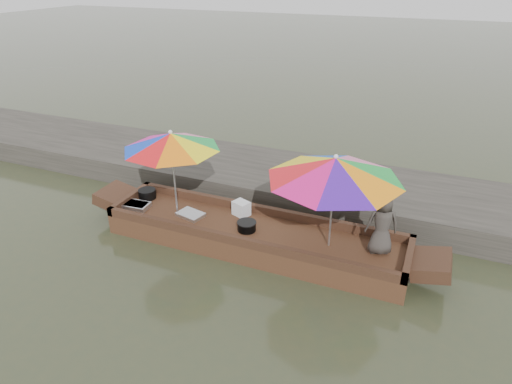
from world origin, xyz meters
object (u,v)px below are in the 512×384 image
at_px(charcoal_grill, 247,226).
at_px(boat_hull, 254,237).
at_px(tray_scallop, 191,214).
at_px(umbrella_stern, 332,202).
at_px(tray_crayfish, 136,206).
at_px(umbrella_bow, 174,173).
at_px(cooking_pot, 147,194).
at_px(supply_bag, 241,208).
at_px(vendor, 382,224).

bearing_deg(charcoal_grill, boat_hull, 45.31).
bearing_deg(tray_scallop, umbrella_stern, 0.69).
relative_size(tray_crayfish, umbrella_bow, 0.28).
distance_m(tray_crayfish, umbrella_stern, 3.65).
bearing_deg(boat_hull, tray_scallop, -178.56).
distance_m(cooking_pot, tray_scallop, 1.16).
distance_m(cooking_pot, charcoal_grill, 2.26).
relative_size(boat_hull, cooking_pot, 15.61).
height_order(charcoal_grill, supply_bag, supply_bag).
bearing_deg(umbrella_bow, cooking_pot, 162.22).
height_order(cooking_pot, tray_crayfish, cooking_pot).
height_order(vendor, umbrella_stern, umbrella_stern).
bearing_deg(cooking_pot, vendor, -1.95).
bearing_deg(charcoal_grill, tray_crayfish, -178.38).
distance_m(tray_crayfish, supply_bag, 1.95).
xyz_separation_m(tray_crayfish, tray_scallop, (1.07, 0.12, -0.01)).
bearing_deg(tray_crayfish, umbrella_stern, 2.45).
xyz_separation_m(cooking_pot, vendor, (4.39, -0.15, 0.42)).
height_order(tray_scallop, vendor, vendor).
distance_m(boat_hull, supply_bag, 0.61).
bearing_deg(vendor, umbrella_stern, -11.76).
relative_size(tray_crayfish, umbrella_stern, 0.22).
distance_m(cooking_pot, umbrella_stern, 3.70).
xyz_separation_m(cooking_pot, umbrella_bow, (0.82, -0.26, 0.69)).
distance_m(tray_crayfish, vendor, 4.37).
bearing_deg(boat_hull, cooking_pot, 173.53).
xyz_separation_m(cooking_pot, charcoal_grill, (2.24, -0.35, -0.01)).
height_order(tray_scallop, umbrella_bow, umbrella_bow).
bearing_deg(vendor, tray_scallop, -17.74).
distance_m(boat_hull, tray_crayfish, 2.29).
relative_size(boat_hull, umbrella_bow, 3.09).
xyz_separation_m(charcoal_grill, vendor, (2.15, 0.21, 0.43)).
distance_m(cooking_pot, tray_crayfish, 0.42).
bearing_deg(tray_crayfish, boat_hull, 3.84).
height_order(boat_hull, vendor, vendor).
bearing_deg(tray_crayfish, charcoal_grill, 1.62).
height_order(tray_crayfish, supply_bag, supply_bag).
height_order(tray_scallop, umbrella_stern, umbrella_stern).
height_order(cooking_pot, charcoal_grill, cooking_pot).
distance_m(charcoal_grill, vendor, 2.21).
bearing_deg(umbrella_stern, supply_bag, 168.01).
relative_size(supply_bag, umbrella_bow, 0.17).
bearing_deg(charcoal_grill, tray_scallop, 176.90).
bearing_deg(supply_bag, umbrella_bow, -162.10).
bearing_deg(umbrella_bow, vendor, 1.84).
relative_size(charcoal_grill, umbrella_stern, 0.15).
bearing_deg(umbrella_stern, boat_hull, 180.00).
xyz_separation_m(vendor, umbrella_bow, (-3.57, -0.11, 0.27)).
distance_m(tray_crayfish, tray_scallop, 1.08).
bearing_deg(tray_scallop, vendor, 2.53).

